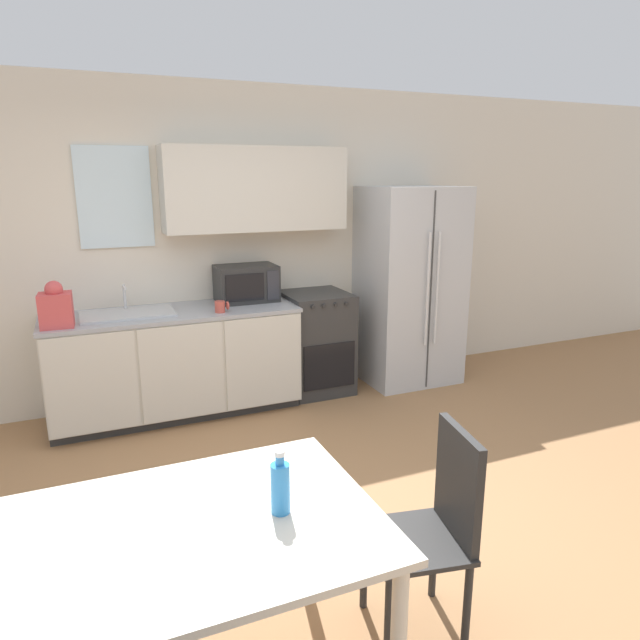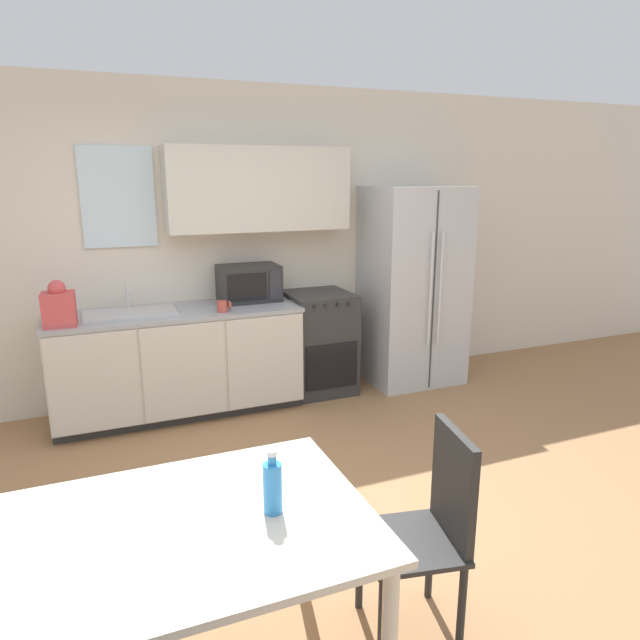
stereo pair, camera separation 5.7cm
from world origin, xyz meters
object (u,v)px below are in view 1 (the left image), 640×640
(coffee_mug, at_px, (221,307))
(microwave, at_px, (246,283))
(refrigerator, at_px, (409,286))
(dining_table, at_px, (194,550))
(drink_bottle, at_px, (280,487))
(oven_range, at_px, (316,342))
(dining_chair_side, at_px, (438,518))

(coffee_mug, bearing_deg, microwave, 46.61)
(refrigerator, bearing_deg, dining_table, -132.96)
(coffee_mug, xyz_separation_m, drink_bottle, (-0.44, -2.66, -0.05))
(refrigerator, relative_size, coffee_mug, 16.50)
(oven_range, distance_m, dining_table, 3.31)
(refrigerator, xyz_separation_m, dining_table, (-2.60, -2.79, -0.24))
(refrigerator, relative_size, drink_bottle, 7.71)
(oven_range, height_order, drink_bottle, drink_bottle)
(refrigerator, height_order, drink_bottle, refrigerator)
(dining_table, bearing_deg, coffee_mug, 74.16)
(refrigerator, distance_m, microwave, 1.56)
(refrigerator, bearing_deg, microwave, 174.46)
(oven_range, distance_m, microwave, 0.85)
(drink_bottle, bearing_deg, microwave, 75.97)
(refrigerator, relative_size, dining_chair_side, 1.98)
(dining_table, relative_size, dining_chair_side, 1.39)
(refrigerator, bearing_deg, dining_chair_side, -119.56)
(drink_bottle, bearing_deg, dining_table, 172.80)
(oven_range, bearing_deg, drink_bottle, -115.21)
(dining_chair_side, bearing_deg, oven_range, -1.89)
(microwave, height_order, drink_bottle, microwave)
(microwave, bearing_deg, dining_table, -109.65)
(coffee_mug, xyz_separation_m, dining_table, (-0.74, -2.62, -0.25))
(coffee_mug, bearing_deg, dining_table, -105.84)
(dining_table, bearing_deg, drink_bottle, -7.20)
(microwave, relative_size, drink_bottle, 2.14)
(drink_bottle, bearing_deg, refrigerator, 50.98)
(oven_range, height_order, refrigerator, refrigerator)
(coffee_mug, distance_m, dining_table, 2.73)
(coffee_mug, relative_size, dining_chair_side, 0.12)
(dining_table, bearing_deg, refrigerator, 47.04)
(refrigerator, height_order, coffee_mug, refrigerator)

